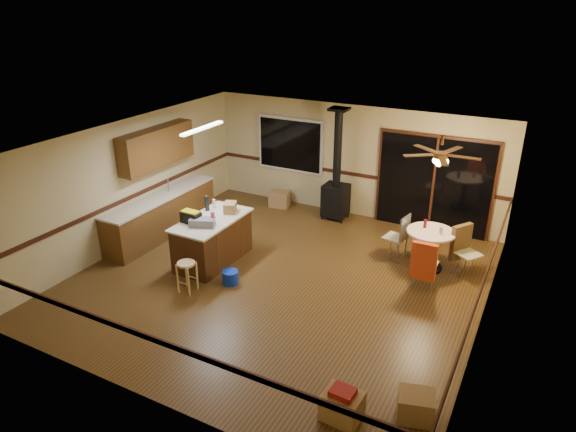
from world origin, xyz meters
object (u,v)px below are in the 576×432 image
Objects in this scene: wood_stove at (336,189)px; dining_table at (430,243)px; box_corner_b at (416,406)px; blue_bucket at (230,277)px; chair_left at (400,232)px; box_corner_a at (342,406)px; kitchen_island at (213,240)px; toolbox_grey at (202,222)px; toolbox_black at (191,217)px; box_under_window at (280,199)px; chair_right at (462,243)px; bar_stool at (187,277)px; chair_near at (424,261)px.

wood_stove reaches higher than dining_table.
dining_table reaches higher than box_corner_b.
blue_bucket is at bearing -98.30° from wood_stove.
chair_left reaches higher than box_corner_a.
wood_stove is 6.22m from box_corner_b.
dining_table reaches higher than blue_bucket.
kitchen_island is 5.11m from box_corner_b.
dining_table is (3.78, 2.00, -0.44)m from toolbox_grey.
toolbox_black is 3.51m from box_under_window.
box_under_window reaches higher than blue_bucket.
box_corner_b is (3.30, -5.25, -0.55)m from wood_stove.
toolbox_grey is at bearing 148.54° from box_corner_a.
box_under_window is at bearing 132.24° from box_corner_b.
box_corner_b is (0.25, -4.03, -0.42)m from chair_right.
kitchen_island is 4.63m from box_corner_a.
wood_stove is 5.75× the size of box_corner_b.
toolbox_grey is 0.80× the size of bar_stool.
bar_stool is at bearing -59.37° from toolbox_black.
bar_stool reaches higher than blue_bucket.
wood_stove is 3.45m from chair_near.
toolbox_black reaches higher than toolbox_grey.
wood_stove reaches higher than toolbox_black.
chair_near is at bearing 16.02° from toolbox_grey.
wood_stove is 2.31m from chair_left.
toolbox_grey is at bearing -152.12° from dining_table.
toolbox_grey reaches higher than kitchen_island.
wood_stove is at bearing 65.48° from toolbox_black.
toolbox_grey is 5.00m from box_corner_b.
dining_table is at bearing 38.46° from bar_stool.
toolbox_grey is 4.29m from dining_table.
chair_right reaches higher than kitchen_island.
box_corner_b is (1.39, -3.96, -0.41)m from chair_left.
box_under_window is at bearing 160.47° from dining_table.
kitchen_island is 3.26× the size of chair_left.
blue_bucket is (1.01, -0.26, -0.88)m from toolbox_black.
toolbox_grey is 1.15m from blue_bucket.
kitchen_island is 3.66m from chair_left.
kitchen_island is 2.94× the size of bar_stool.
chair_near reaches higher than box_corner_b.
chair_left is 1.17× the size of box_corner_b.
box_corner_b is at bearing -23.09° from blue_bucket.
kitchen_island reaches higher than bar_stool.
box_under_window is 6.99m from box_corner_a.
chair_near is 1.00× the size of chair_right.
chair_near is at bearing 11.46° from kitchen_island.
blue_bucket is (0.77, -0.57, -0.33)m from kitchen_island.
chair_right is at bearing 93.51° from box_corner_b.
bar_stool is at bearing -131.86° from blue_bucket.
blue_bucket is 0.42× the size of chair_near.
blue_bucket is 0.63× the size of box_corner_a.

